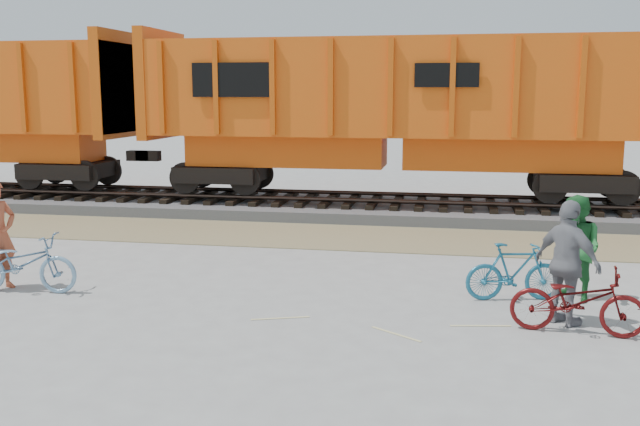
# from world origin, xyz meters

# --- Properties ---
(ground) EXTENTS (120.00, 120.00, 0.00)m
(ground) POSITION_xyz_m (0.00, 0.00, 0.00)
(ground) COLOR #9E9E99
(ground) RESTS_ON ground
(gravel_strip) EXTENTS (120.00, 3.00, 0.02)m
(gravel_strip) POSITION_xyz_m (0.00, 5.50, 0.01)
(gravel_strip) COLOR #91815A
(gravel_strip) RESTS_ON ground
(ballast_bed) EXTENTS (120.00, 4.00, 0.30)m
(ballast_bed) POSITION_xyz_m (0.00, 9.00, 0.15)
(ballast_bed) COLOR slate
(ballast_bed) RESTS_ON ground
(track) EXTENTS (120.00, 2.60, 0.24)m
(track) POSITION_xyz_m (0.00, 9.00, 0.47)
(track) COLOR black
(track) RESTS_ON ballast_bed
(hopper_car_center) EXTENTS (14.00, 3.13, 4.65)m
(hopper_car_center) POSITION_xyz_m (-0.11, 9.00, 3.01)
(hopper_car_center) COLOR black
(hopper_car_center) RESTS_ON track
(bicycle_blue) EXTENTS (2.00, 0.85, 1.02)m
(bicycle_blue) POSITION_xyz_m (-5.72, -0.20, 0.51)
(bicycle_blue) COLOR #769EBF
(bicycle_blue) RESTS_ON ground
(bicycle_teal) EXTENTS (1.68, 0.80, 0.97)m
(bicycle_teal) POSITION_xyz_m (2.57, 0.87, 0.49)
(bicycle_teal) COLOR #1E6584
(bicycle_teal) RESTS_ON ground
(bicycle_maroon) EXTENTS (1.92, 0.86, 0.97)m
(bicycle_maroon) POSITION_xyz_m (3.33, -0.69, 0.49)
(bicycle_maroon) COLOR #540D0D
(bicycle_maroon) RESTS_ON ground
(person_man) EXTENTS (1.05, 1.08, 1.75)m
(person_man) POSITION_xyz_m (3.57, 1.07, 0.88)
(person_man) COLOR #226A2F
(person_man) RESTS_ON ground
(person_woman) EXTENTS (1.10, 1.10, 1.87)m
(person_woman) POSITION_xyz_m (3.23, -0.29, 0.94)
(person_woman) COLOR gray
(person_woman) RESTS_ON ground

